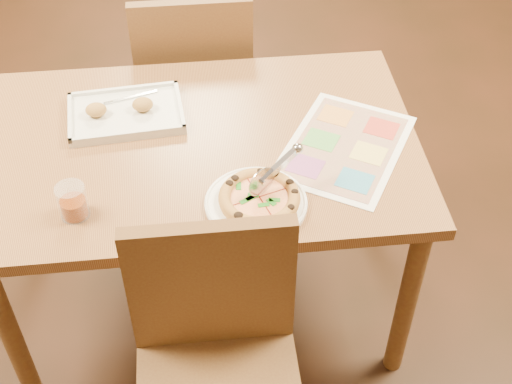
{
  "coord_description": "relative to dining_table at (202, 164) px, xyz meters",
  "views": [
    {
      "loc": [
        -0.01,
        -1.62,
        2.09
      ],
      "look_at": [
        0.14,
        -0.28,
        0.77
      ],
      "focal_mm": 50.0,
      "sensor_mm": 36.0,
      "label": 1
    }
  ],
  "objects": [
    {
      "name": "appetizer_tray",
      "position": [
        -0.22,
        0.15,
        0.1
      ],
      "size": [
        0.37,
        0.27,
        0.06
      ],
      "rotation": [
        0.0,
        0.0,
        0.08
      ],
      "color": "silver",
      "rests_on": "dining_table"
    },
    {
      "name": "glass_tumbler",
      "position": [
        -0.35,
        -0.26,
        0.13
      ],
      "size": [
        0.08,
        0.08,
        0.1
      ],
      "rotation": [
        0.0,
        0.0,
        -0.01
      ],
      "color": "#792E09",
      "rests_on": "dining_table"
    },
    {
      "name": "chair_far",
      "position": [
        -0.0,
        0.6,
        -0.07
      ],
      "size": [
        0.42,
        0.42,
        0.47
      ],
      "rotation": [
        0.0,
        0.0,
        3.14
      ],
      "color": "brown",
      "rests_on": "ground"
    },
    {
      "name": "chair_near",
      "position": [
        0.0,
        -0.6,
        -0.07
      ],
      "size": [
        0.42,
        0.42,
        0.47
      ],
      "color": "brown",
      "rests_on": "ground"
    },
    {
      "name": "pizza_cutter",
      "position": [
        0.19,
        -0.24,
        0.17
      ],
      "size": [
        0.15,
        0.1,
        0.1
      ],
      "rotation": [
        0.0,
        0.0,
        0.59
      ],
      "color": "silver",
      "rests_on": "pizza"
    },
    {
      "name": "dining_table",
      "position": [
        0.0,
        0.0,
        0.0
      ],
      "size": [
        1.3,
        0.85,
        0.72
      ],
      "color": "olive",
      "rests_on": "ground"
    },
    {
      "name": "plate",
      "position": [
        0.14,
        -0.28,
        0.09
      ],
      "size": [
        0.35,
        0.35,
        0.01
      ],
      "primitive_type": "cylinder",
      "rotation": [
        0.0,
        0.0,
        -0.33
      ],
      "color": "white",
      "rests_on": "dining_table"
    },
    {
      "name": "menu",
      "position": [
        0.42,
        -0.07,
        0.09
      ],
      "size": [
        0.5,
        0.54,
        0.0
      ],
      "primitive_type": "cube",
      "rotation": [
        0.0,
        0.0,
        -0.53
      ],
      "color": "white",
      "rests_on": "dining_table"
    },
    {
      "name": "pizza",
      "position": [
        0.15,
        -0.28,
        0.11
      ],
      "size": [
        0.22,
        0.22,
        0.03
      ],
      "rotation": [
        0.0,
        0.0,
        0.32
      ],
      "color": "#C78A44",
      "rests_on": "plate"
    }
  ]
}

